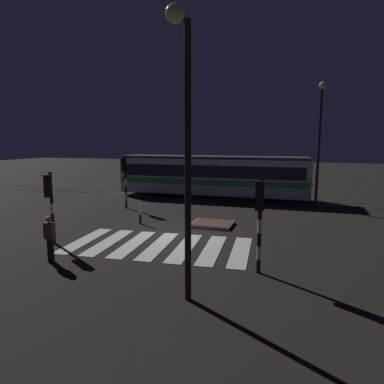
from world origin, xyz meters
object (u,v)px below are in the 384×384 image
at_px(tram, 212,175).
at_px(pedestrian_waiting_at_kerb, 50,239).
at_px(traffic_light_corner_near_left, 50,197).
at_px(traffic_light_corner_far_left, 125,174).
at_px(street_lamp_trackside_right, 320,132).
at_px(traffic_light_corner_near_right, 260,211).
at_px(street_lamp_near_kerb, 185,129).
at_px(bollard_island_edge, 140,214).

relative_size(tram, pedestrian_waiting_at_kerb, 8.64).
bearing_deg(traffic_light_corner_near_left, traffic_light_corner_far_left, 95.43).
relative_size(traffic_light_corner_far_left, street_lamp_trackside_right, 0.43).
distance_m(traffic_light_corner_far_left, street_lamp_trackside_right, 12.84).
height_order(traffic_light_corner_near_right, traffic_light_corner_far_left, traffic_light_corner_far_left).
bearing_deg(street_lamp_trackside_right, traffic_light_corner_far_left, -161.84).
height_order(street_lamp_near_kerb, pedestrian_waiting_at_kerb, street_lamp_near_kerb).
bearing_deg(traffic_light_corner_far_left, pedestrian_waiting_at_kerb, -77.20).
xyz_separation_m(traffic_light_corner_near_left, street_lamp_trackside_right, (11.18, 11.76, 2.95)).
xyz_separation_m(street_lamp_near_kerb, tram, (-3.57, 17.09, -2.95)).
distance_m(traffic_light_corner_near_left, street_lamp_near_kerb, 8.35).
bearing_deg(tram, bollard_island_edge, -99.59).
xyz_separation_m(street_lamp_trackside_right, street_lamp_near_kerb, (-4.01, -15.12, -0.30)).
bearing_deg(traffic_light_corner_near_left, bollard_island_edge, 65.22).
bearing_deg(traffic_light_corner_near_left, street_lamp_trackside_right, 46.44).
bearing_deg(street_lamp_trackside_right, traffic_light_corner_near_left, -133.56).
bearing_deg(bollard_island_edge, street_lamp_near_kerb, -56.34).
xyz_separation_m(traffic_light_corner_near_right, street_lamp_trackside_right, (2.35, 12.42, 2.87)).
distance_m(traffic_light_corner_far_left, traffic_light_corner_near_left, 7.88).
xyz_separation_m(tram, bollard_island_edge, (-1.58, -9.36, -1.19)).
height_order(traffic_light_corner_near_right, pedestrian_waiting_at_kerb, traffic_light_corner_near_right).
xyz_separation_m(traffic_light_corner_near_left, tram, (3.60, 13.73, -0.30)).
bearing_deg(traffic_light_corner_near_right, pedestrian_waiting_at_kerb, -171.16).
height_order(street_lamp_trackside_right, bollard_island_edge, street_lamp_trackside_right).
distance_m(street_lamp_trackside_right, tram, 8.48).
bearing_deg(street_lamp_trackside_right, traffic_light_corner_near_right, -100.72).
height_order(traffic_light_corner_far_left, street_lamp_trackside_right, street_lamp_trackside_right).
bearing_deg(traffic_light_corner_far_left, tram, 53.56).
height_order(traffic_light_corner_far_left, street_lamp_near_kerb, street_lamp_near_kerb).
distance_m(traffic_light_corner_near_left, street_lamp_trackside_right, 16.49).
bearing_deg(bollard_island_edge, tram, 80.41).
xyz_separation_m(street_lamp_trackside_right, bollard_island_edge, (-9.16, -7.38, -4.43)).
bearing_deg(pedestrian_waiting_at_kerb, tram, 82.11).
distance_m(traffic_light_corner_near_right, traffic_light_corner_near_left, 8.85).
relative_size(traffic_light_corner_far_left, bollard_island_edge, 3.11).
xyz_separation_m(traffic_light_corner_far_left, street_lamp_near_kerb, (7.92, -11.20, 2.41)).
xyz_separation_m(street_lamp_trackside_right, pedestrian_waiting_at_kerb, (-9.73, -13.57, -4.12)).
height_order(street_lamp_near_kerb, tram, street_lamp_near_kerb).
distance_m(street_lamp_trackside_right, bollard_island_edge, 12.57).
bearing_deg(street_lamp_near_kerb, traffic_light_corner_near_right, 58.45).
distance_m(traffic_light_corner_far_left, bollard_island_edge, 4.76).
height_order(street_lamp_trackside_right, tram, street_lamp_trackside_right).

